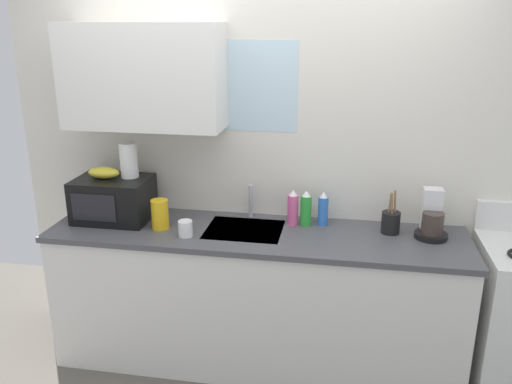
# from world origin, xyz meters

# --- Properties ---
(kitchen_wall_assembly) EXTENTS (3.29, 0.42, 2.50)m
(kitchen_wall_assembly) POSITION_xyz_m (-0.13, 0.31, 1.35)
(kitchen_wall_assembly) COLOR silver
(kitchen_wall_assembly) RESTS_ON ground
(counter_unit) EXTENTS (2.52, 0.63, 0.90)m
(counter_unit) POSITION_xyz_m (-0.00, 0.00, 0.46)
(counter_unit) COLOR white
(counter_unit) RESTS_ON ground
(sink_faucet) EXTENTS (0.03, 0.03, 0.21)m
(sink_faucet) POSITION_xyz_m (-0.08, 0.24, 1.01)
(sink_faucet) COLOR #B2B5BA
(sink_faucet) RESTS_ON counter_unit
(microwave) EXTENTS (0.46, 0.35, 0.27)m
(microwave) POSITION_xyz_m (-0.92, 0.05, 1.04)
(microwave) COLOR black
(microwave) RESTS_ON counter_unit
(banana_bunch) EXTENTS (0.20, 0.11, 0.07)m
(banana_bunch) POSITION_xyz_m (-0.97, 0.05, 1.20)
(banana_bunch) COLOR gold
(banana_bunch) RESTS_ON microwave
(paper_towel_roll) EXTENTS (0.11, 0.11, 0.22)m
(paper_towel_roll) POSITION_xyz_m (-0.82, 0.10, 1.28)
(paper_towel_roll) COLOR white
(paper_towel_roll) RESTS_ON microwave
(coffee_maker) EXTENTS (0.19, 0.21, 0.28)m
(coffee_maker) POSITION_xyz_m (1.02, 0.11, 1.00)
(coffee_maker) COLOR black
(coffee_maker) RESTS_ON counter_unit
(dish_soap_bottle_pink) EXTENTS (0.07, 0.07, 0.23)m
(dish_soap_bottle_pink) POSITION_xyz_m (0.20, 0.15, 1.01)
(dish_soap_bottle_pink) COLOR #E55999
(dish_soap_bottle_pink) RESTS_ON counter_unit
(dish_soap_bottle_green) EXTENTS (0.07, 0.07, 0.22)m
(dish_soap_bottle_green) POSITION_xyz_m (0.28, 0.16, 1.00)
(dish_soap_bottle_green) COLOR green
(dish_soap_bottle_green) RESTS_ON counter_unit
(dish_soap_bottle_blue) EXTENTS (0.06, 0.06, 0.21)m
(dish_soap_bottle_blue) POSITION_xyz_m (0.39, 0.18, 1.00)
(dish_soap_bottle_blue) COLOR blue
(dish_soap_bottle_blue) RESTS_ON counter_unit
(cereal_canister) EXTENTS (0.10, 0.10, 0.18)m
(cereal_canister) POSITION_xyz_m (-0.58, -0.05, 0.99)
(cereal_canister) COLOR gold
(cereal_canister) RESTS_ON counter_unit
(mug_white) EXTENTS (0.08, 0.08, 0.09)m
(mug_white) POSITION_xyz_m (-0.40, -0.14, 0.95)
(mug_white) COLOR white
(mug_white) RESTS_ON counter_unit
(utensil_crock) EXTENTS (0.11, 0.11, 0.26)m
(utensil_crock) POSITION_xyz_m (0.79, 0.12, 0.97)
(utensil_crock) COLOR black
(utensil_crock) RESTS_ON counter_unit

